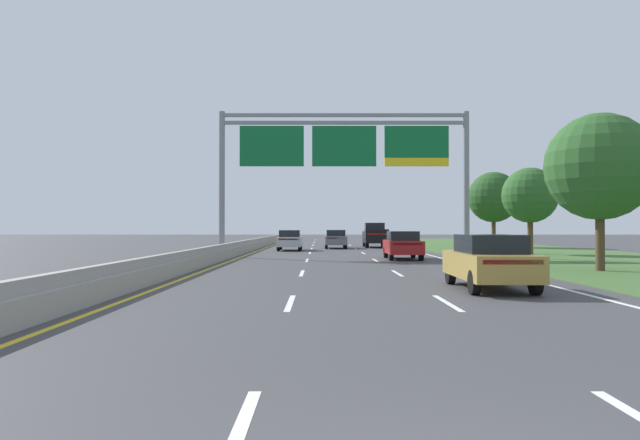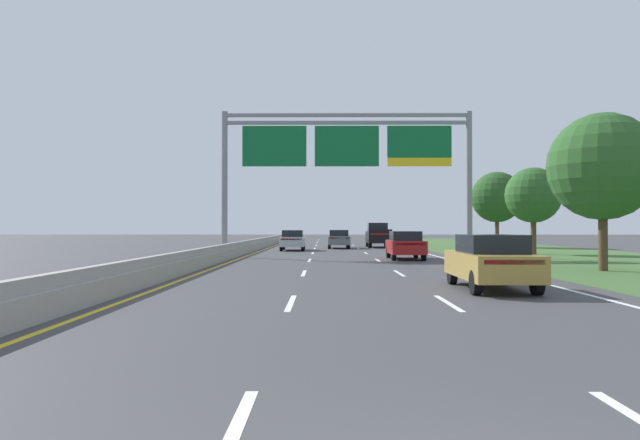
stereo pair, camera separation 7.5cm
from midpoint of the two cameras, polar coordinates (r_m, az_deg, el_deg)
The scene contains 13 objects.
ground_plane at distance 38.45m, azimuth 1.87°, elevation -3.38°, with size 220.00×220.00×0.00m, color #3D3D3F.
lane_striping at distance 37.99m, azimuth 1.89°, elevation -3.40°, with size 11.96×106.00×0.01m.
grass_verge_right at distance 41.28m, azimuth 21.65°, elevation -3.13°, with size 14.00×110.00×0.02m, color #3D602D.
median_barrier_concrete at distance 38.81m, azimuth -7.93°, elevation -2.82°, with size 0.60×110.00×0.85m.
overhead_sign_gantry at distance 35.58m, azimuth 2.50°, elevation 6.49°, with size 15.06×0.42×8.76m.
pickup_truck_black at distance 53.17m, azimuth 5.52°, elevation -1.48°, with size 2.09×5.43×2.20m.
car_red_right_lane_sedan at distance 33.40m, azimuth 8.14°, elevation -2.37°, with size 1.88×4.43×1.57m.
car_silver_left_lane_sedan at distance 45.75m, azimuth -2.76°, elevation -1.93°, with size 1.84×4.41×1.57m.
car_gold_right_lane_sedan at distance 17.69m, azimuth 16.14°, elevation -3.81°, with size 1.87×4.42×1.57m.
car_grey_centre_lane_sedan at distance 50.35m, azimuth 1.70°, elevation -1.82°, with size 1.83×4.40×1.57m.
roadside_tree_near at distance 26.63m, azimuth 25.55°, elevation 4.66°, with size 4.35×4.35×6.43m.
roadside_tree_mid at distance 41.36m, azimuth 19.81°, elevation 2.25°, with size 3.66×3.66×5.75m.
roadside_tree_far at distance 55.21m, azimuth 16.60°, elevation 2.12°, with size 4.54×4.54×6.78m.
Camera 1 is at (-1.15, -3.39, 1.78)m, focal length 33.12 mm.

